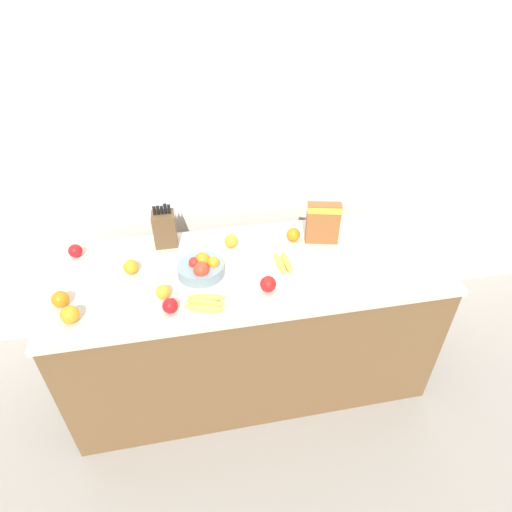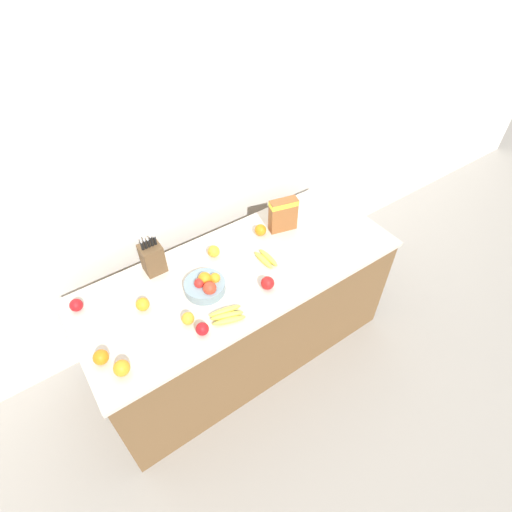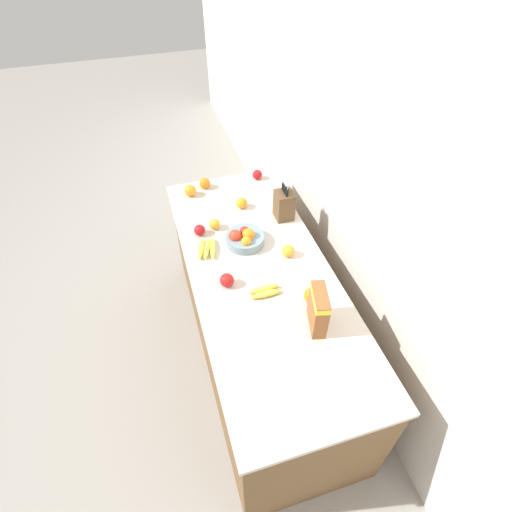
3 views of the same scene
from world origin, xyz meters
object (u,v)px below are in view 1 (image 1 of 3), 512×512
banana_bunch_right (283,262)px  apple_rear (75,251)px  apple_near_bananas (268,284)px  knife_block (165,229)px  cereal_box (323,221)px  orange_near_bowl (293,234)px  orange_by_cereal (231,241)px  banana_bunch_left (205,303)px  fruit_bowl (201,268)px  orange_front_center (60,299)px  orange_mid_left (163,292)px  orange_mid_right (131,267)px  apple_middle (170,306)px  orange_back_center (70,315)px

banana_bunch_right → apple_rear: bearing=165.0°
apple_near_bananas → knife_block: bearing=133.3°
cereal_box → orange_near_bowl: 0.19m
orange_by_cereal → banana_bunch_left: bearing=-112.2°
knife_block → banana_bunch_right: size_ratio=1.58×
fruit_bowl → orange_by_cereal: size_ratio=3.12×
apple_near_bananas → orange_near_bowl: bearing=59.8°
knife_block → cereal_box: bearing=-9.0°
orange_near_bowl → orange_by_cereal: bearing=179.5°
banana_bunch_left → orange_by_cereal: (0.20, 0.48, 0.02)m
knife_block → apple_near_bananas: knife_block is taller
orange_front_center → fruit_bowl: bearing=9.7°
fruit_bowl → orange_near_bowl: 0.61m
orange_mid_left → orange_mid_right: orange_mid_right is taller
banana_bunch_right → apple_near_bananas: apple_near_bananas is taller
fruit_bowl → banana_bunch_right: 0.45m
apple_rear → orange_by_cereal: orange_by_cereal is taller
apple_middle → orange_mid_right: (-0.20, 0.35, 0.00)m
knife_block → apple_middle: knife_block is taller
orange_back_center → orange_mid_right: bearing=52.1°
knife_block → orange_back_center: size_ratio=3.50×
cereal_box → orange_near_bowl: (-0.16, 0.04, -0.10)m
knife_block → orange_by_cereal: 0.39m
banana_bunch_right → orange_back_center: bearing=-167.6°
banana_bunch_right → orange_near_bowl: bearing=62.6°
fruit_bowl → knife_block: bearing=118.6°
apple_near_bananas → orange_by_cereal: (-0.13, 0.43, -0.00)m
orange_front_center → orange_near_bowl: (1.26, 0.34, 0.00)m
apple_rear → orange_near_bowl: bearing=-3.3°
apple_middle → apple_near_bananas: 0.49m
banana_bunch_left → apple_middle: 0.17m
banana_bunch_right → apple_middle: size_ratio=2.53×
apple_middle → apple_near_bananas: size_ratio=0.89×
banana_bunch_right → orange_mid_left: bearing=-167.2°
fruit_bowl → banana_bunch_right: size_ratio=1.32×
banana_bunch_right → apple_rear: 1.18m
orange_by_cereal → orange_back_center: 0.94m
orange_back_center → apple_near_bananas: bearing=2.5°
fruit_bowl → banana_bunch_right: fruit_bowl is taller
banana_bunch_left → apple_middle: bearing=-175.8°
orange_back_center → orange_front_center: bearing=118.2°
cereal_box → banana_bunch_right: cereal_box is taller
fruit_bowl → banana_bunch_right: bearing=-0.7°
orange_back_center → orange_by_cereal: bearing=30.0°
apple_middle → apple_near_bananas: bearing=7.4°
cereal_box → orange_front_center: 1.46m
banana_bunch_right → apple_rear: (-1.14, 0.31, 0.02)m
fruit_bowl → orange_mid_left: bearing=-142.8°
apple_rear → orange_back_center: bearing=-83.1°
apple_middle → knife_block: bearing=91.2°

